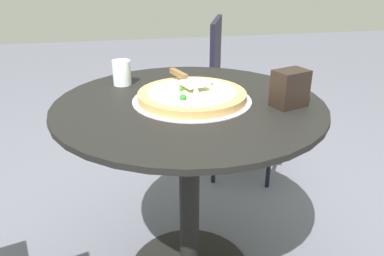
{
  "coord_description": "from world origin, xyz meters",
  "views": [
    {
      "loc": [
        -0.22,
        -1.17,
        1.17
      ],
      "look_at": [
        0.01,
        0.01,
        0.64
      ],
      "focal_mm": 35.71,
      "sensor_mm": 36.0,
      "label": 1
    }
  ],
  "objects_px": {
    "pizza_server": "(185,78)",
    "drinking_cup": "(122,73)",
    "napkin_dispenser": "(290,88)",
    "patio_chair_far": "(232,90)",
    "pizza_on_tray": "(192,96)",
    "patio_table": "(189,157)"
  },
  "relations": [
    {
      "from": "pizza_server",
      "to": "drinking_cup",
      "type": "distance_m",
      "value": 0.26
    },
    {
      "from": "napkin_dispenser",
      "to": "drinking_cup",
      "type": "bearing_deg",
      "value": 127.94
    },
    {
      "from": "drinking_cup",
      "to": "patio_chair_far",
      "type": "bearing_deg",
      "value": 41.97
    },
    {
      "from": "drinking_cup",
      "to": "pizza_on_tray",
      "type": "bearing_deg",
      "value": -45.07
    },
    {
      "from": "drinking_cup",
      "to": "napkin_dispenser",
      "type": "bearing_deg",
      "value": -32.72
    },
    {
      "from": "patio_table",
      "to": "patio_chair_far",
      "type": "distance_m",
      "value": 0.86
    },
    {
      "from": "patio_table",
      "to": "drinking_cup",
      "type": "bearing_deg",
      "value": 132.38
    },
    {
      "from": "drinking_cup",
      "to": "napkin_dispenser",
      "type": "xyz_separation_m",
      "value": [
        0.52,
        -0.33,
        0.01
      ]
    },
    {
      "from": "patio_table",
      "to": "patio_chair_far",
      "type": "relative_size",
      "value": 1.01
    },
    {
      "from": "napkin_dispenser",
      "to": "patio_chair_far",
      "type": "bearing_deg",
      "value": 65.45
    },
    {
      "from": "pizza_on_tray",
      "to": "patio_chair_far",
      "type": "distance_m",
      "value": 0.88
    },
    {
      "from": "pizza_on_tray",
      "to": "patio_chair_far",
      "type": "xyz_separation_m",
      "value": [
        0.37,
        0.76,
        -0.25
      ]
    },
    {
      "from": "patio_table",
      "to": "pizza_server",
      "type": "bearing_deg",
      "value": 88.72
    },
    {
      "from": "patio_chair_far",
      "to": "patio_table",
      "type": "bearing_deg",
      "value": -116.63
    },
    {
      "from": "pizza_server",
      "to": "napkin_dispenser",
      "type": "height_order",
      "value": "napkin_dispenser"
    },
    {
      "from": "patio_table",
      "to": "drinking_cup",
      "type": "distance_m",
      "value": 0.4
    },
    {
      "from": "pizza_server",
      "to": "napkin_dispenser",
      "type": "bearing_deg",
      "value": -31.23
    },
    {
      "from": "patio_table",
      "to": "patio_chair_far",
      "type": "xyz_separation_m",
      "value": [
        0.38,
        0.77,
        -0.02
      ]
    },
    {
      "from": "patio_table",
      "to": "drinking_cup",
      "type": "height_order",
      "value": "drinking_cup"
    },
    {
      "from": "pizza_on_tray",
      "to": "drinking_cup",
      "type": "height_order",
      "value": "drinking_cup"
    },
    {
      "from": "pizza_on_tray",
      "to": "napkin_dispenser",
      "type": "height_order",
      "value": "napkin_dispenser"
    },
    {
      "from": "patio_table",
      "to": "pizza_on_tray",
      "type": "bearing_deg",
      "value": 33.7
    }
  ]
}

